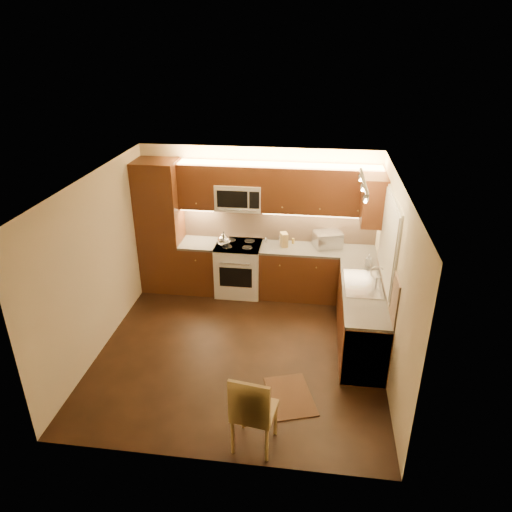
# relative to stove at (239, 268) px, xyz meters

# --- Properties ---
(floor) EXTENTS (4.00, 4.00, 0.01)m
(floor) POSITION_rel_stove_xyz_m (0.30, -1.68, -0.46)
(floor) COLOR black
(floor) RESTS_ON ground
(ceiling) EXTENTS (4.00, 4.00, 0.01)m
(ceiling) POSITION_rel_stove_xyz_m (0.30, -1.68, 2.04)
(ceiling) COLOR beige
(ceiling) RESTS_ON ground
(wall_back) EXTENTS (4.00, 0.01, 2.50)m
(wall_back) POSITION_rel_stove_xyz_m (0.30, 0.32, 0.79)
(wall_back) COLOR #C6B591
(wall_back) RESTS_ON ground
(wall_front) EXTENTS (4.00, 0.01, 2.50)m
(wall_front) POSITION_rel_stove_xyz_m (0.30, -3.67, 0.79)
(wall_front) COLOR #C6B591
(wall_front) RESTS_ON ground
(wall_left) EXTENTS (0.01, 4.00, 2.50)m
(wall_left) POSITION_rel_stove_xyz_m (-1.70, -1.68, 0.79)
(wall_left) COLOR #C6B591
(wall_left) RESTS_ON ground
(wall_right) EXTENTS (0.01, 4.00, 2.50)m
(wall_right) POSITION_rel_stove_xyz_m (2.30, -1.68, 0.79)
(wall_right) COLOR #C6B591
(wall_right) RESTS_ON ground
(pantry) EXTENTS (0.70, 0.60, 2.30)m
(pantry) POSITION_rel_stove_xyz_m (-1.35, 0.02, 0.69)
(pantry) COLOR #4F2D11
(pantry) RESTS_ON floor
(base_cab_back_left) EXTENTS (0.62, 0.60, 0.86)m
(base_cab_back_left) POSITION_rel_stove_xyz_m (-0.69, 0.02, -0.03)
(base_cab_back_left) COLOR #4F2D11
(base_cab_back_left) RESTS_ON floor
(counter_back_left) EXTENTS (0.62, 0.60, 0.04)m
(counter_back_left) POSITION_rel_stove_xyz_m (-0.69, 0.02, 0.42)
(counter_back_left) COLOR #3C3A37
(counter_back_left) RESTS_ON base_cab_back_left
(base_cab_back_right) EXTENTS (1.92, 0.60, 0.86)m
(base_cab_back_right) POSITION_rel_stove_xyz_m (1.34, 0.02, -0.03)
(base_cab_back_right) COLOR #4F2D11
(base_cab_back_right) RESTS_ON floor
(counter_back_right) EXTENTS (1.92, 0.60, 0.04)m
(counter_back_right) POSITION_rel_stove_xyz_m (1.34, 0.02, 0.42)
(counter_back_right) COLOR #3C3A37
(counter_back_right) RESTS_ON base_cab_back_right
(base_cab_right) EXTENTS (0.60, 2.00, 0.86)m
(base_cab_right) POSITION_rel_stove_xyz_m (2.00, -1.28, -0.03)
(base_cab_right) COLOR #4F2D11
(base_cab_right) RESTS_ON floor
(counter_right) EXTENTS (0.60, 2.00, 0.04)m
(counter_right) POSITION_rel_stove_xyz_m (2.00, -1.28, 0.42)
(counter_right) COLOR #3C3A37
(counter_right) RESTS_ON base_cab_right
(dishwasher) EXTENTS (0.58, 0.60, 0.84)m
(dishwasher) POSITION_rel_stove_xyz_m (2.00, -1.98, -0.03)
(dishwasher) COLOR silver
(dishwasher) RESTS_ON floor
(backsplash_back) EXTENTS (3.30, 0.02, 0.60)m
(backsplash_back) POSITION_rel_stove_xyz_m (0.65, 0.31, 0.74)
(backsplash_back) COLOR tan
(backsplash_back) RESTS_ON wall_back
(backsplash_right) EXTENTS (0.02, 2.00, 0.60)m
(backsplash_right) POSITION_rel_stove_xyz_m (2.29, -1.28, 0.74)
(backsplash_right) COLOR tan
(backsplash_right) RESTS_ON wall_right
(upper_cab_back_left) EXTENTS (0.62, 0.35, 0.75)m
(upper_cab_back_left) POSITION_rel_stove_xyz_m (-0.69, 0.15, 1.42)
(upper_cab_back_left) COLOR #4F2D11
(upper_cab_back_left) RESTS_ON wall_back
(upper_cab_back_right) EXTENTS (1.92, 0.35, 0.75)m
(upper_cab_back_right) POSITION_rel_stove_xyz_m (1.34, 0.15, 1.42)
(upper_cab_back_right) COLOR #4F2D11
(upper_cab_back_right) RESTS_ON wall_back
(upper_cab_bridge) EXTENTS (0.76, 0.35, 0.31)m
(upper_cab_bridge) POSITION_rel_stove_xyz_m (0.00, 0.15, 1.63)
(upper_cab_bridge) COLOR #4F2D11
(upper_cab_bridge) RESTS_ON wall_back
(upper_cab_right_corner) EXTENTS (0.35, 0.50, 0.75)m
(upper_cab_right_corner) POSITION_rel_stove_xyz_m (2.12, -0.28, 1.42)
(upper_cab_right_corner) COLOR #4F2D11
(upper_cab_right_corner) RESTS_ON wall_right
(stove) EXTENTS (0.76, 0.65, 0.92)m
(stove) POSITION_rel_stove_xyz_m (0.00, 0.00, 0.00)
(stove) COLOR silver
(stove) RESTS_ON floor
(microwave) EXTENTS (0.76, 0.38, 0.44)m
(microwave) POSITION_rel_stove_xyz_m (0.00, 0.14, 1.26)
(microwave) COLOR silver
(microwave) RESTS_ON wall_back
(window_frame) EXTENTS (0.03, 1.44, 1.24)m
(window_frame) POSITION_rel_stove_xyz_m (2.29, -1.12, 1.14)
(window_frame) COLOR silver
(window_frame) RESTS_ON wall_right
(window_blinds) EXTENTS (0.02, 1.36, 1.16)m
(window_blinds) POSITION_rel_stove_xyz_m (2.27, -1.12, 1.14)
(window_blinds) COLOR silver
(window_blinds) RESTS_ON wall_right
(sink) EXTENTS (0.52, 0.86, 0.15)m
(sink) POSITION_rel_stove_xyz_m (2.00, -1.12, 0.52)
(sink) COLOR silver
(sink) RESTS_ON counter_right
(faucet) EXTENTS (0.20, 0.04, 0.30)m
(faucet) POSITION_rel_stove_xyz_m (2.18, -1.12, 0.59)
(faucet) COLOR silver
(faucet) RESTS_ON counter_right
(track_light_bar) EXTENTS (0.04, 1.20, 0.03)m
(track_light_bar) POSITION_rel_stove_xyz_m (1.85, -1.27, 2.00)
(track_light_bar) COLOR silver
(track_light_bar) RESTS_ON ceiling
(kettle) EXTENTS (0.25, 0.25, 0.25)m
(kettle) POSITION_rel_stove_xyz_m (-0.23, -0.09, 0.59)
(kettle) COLOR silver
(kettle) RESTS_ON stove
(toaster_oven) EXTENTS (0.53, 0.46, 0.26)m
(toaster_oven) POSITION_rel_stove_xyz_m (1.49, 0.13, 0.57)
(toaster_oven) COLOR silver
(toaster_oven) RESTS_ON counter_back_right
(knife_block) EXTENTS (0.16, 0.20, 0.23)m
(knife_block) POSITION_rel_stove_xyz_m (0.77, 0.07, 0.56)
(knife_block) COLOR olive
(knife_block) RESTS_ON counter_back_right
(spice_jar_a) EXTENTS (0.05, 0.05, 0.10)m
(spice_jar_a) POSITION_rel_stove_xyz_m (0.46, 0.17, 0.49)
(spice_jar_a) COLOR silver
(spice_jar_a) RESTS_ON counter_back_right
(spice_jar_b) EXTENTS (0.05, 0.05, 0.10)m
(spice_jar_b) POSITION_rel_stove_xyz_m (0.78, 0.26, 0.49)
(spice_jar_b) COLOR brown
(spice_jar_b) RESTS_ON counter_back_right
(spice_jar_c) EXTENTS (0.06, 0.06, 0.10)m
(spice_jar_c) POSITION_rel_stove_xyz_m (0.68, 0.26, 0.49)
(spice_jar_c) COLOR silver
(spice_jar_c) RESTS_ON counter_back_right
(spice_jar_d) EXTENTS (0.06, 0.06, 0.09)m
(spice_jar_d) POSITION_rel_stove_xyz_m (0.91, 0.19, 0.48)
(spice_jar_d) COLOR olive
(spice_jar_d) RESTS_ON counter_back_right
(soap_bottle) EXTENTS (0.11, 0.11, 0.18)m
(soap_bottle) POSITION_rel_stove_xyz_m (2.12, -0.50, 0.53)
(soap_bottle) COLOR #B9B8BD
(soap_bottle) RESTS_ON counter_right
(rug) EXTENTS (0.75, 0.92, 0.01)m
(rug) POSITION_rel_stove_xyz_m (1.08, -2.58, -0.45)
(rug) COLOR black
(rug) RESTS_ON floor
(dining_chair) EXTENTS (0.50, 0.50, 1.00)m
(dining_chair) POSITION_rel_stove_xyz_m (0.73, -3.38, 0.04)
(dining_chair) COLOR olive
(dining_chair) RESTS_ON floor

